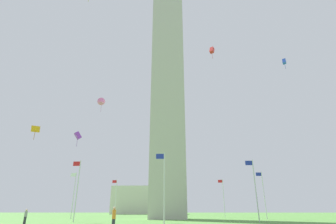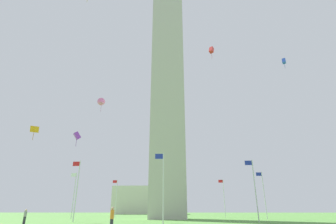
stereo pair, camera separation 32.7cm
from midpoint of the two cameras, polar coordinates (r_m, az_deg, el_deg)
The scene contains 18 objects.
ground_plane at distance 49.98m, azimuth 0.20°, elevation -22.78°, with size 260.00×260.00×0.00m, color #548C3D.
obelisk_monument at distance 57.88m, azimuth 0.16°, elevation 9.30°, with size 6.77×6.77×61.50m.
flagpole_n at distance 53.61m, azimuth -20.09°, elevation -16.58°, with size 1.12×0.14×8.34m.
flagpole_ne at distance 40.05m, azimuth -19.46°, elevation -15.55°, with size 1.12×0.14×8.34m.
flagpole_e at distance 32.35m, azimuth -0.87°, elevation -15.64°, with size 1.12×0.14×8.34m.
flagpole_se at distance 39.09m, azimuth 18.98°, elevation -15.50°, with size 1.12×0.14×8.34m.
flagpole_s at distance 52.60m, azimuth 20.74°, elevation -16.44°, with size 1.12×0.14×8.34m.
flagpole_sw at distance 63.54m, azimuth 12.48°, elevation -17.83°, with size 1.12×0.14×8.34m.
flagpole_w at distance 67.78m, azimuth 0.61°, elevation -18.46°, with size 1.12×0.14×8.34m.
flagpole_nw at distance 64.13m, azimuth -11.38°, elevation -17.93°, with size 1.12×0.14×8.34m.
person_gray_shirt at distance 36.40m, azimuth -29.05°, elevation -19.71°, with size 0.32×0.32×1.65m.
person_orange_shirt at distance 24.61m, azimuth -12.00°, elevation -22.09°, with size 0.32×0.32×1.79m.
kite_orange_diamond at distance 30.78m, azimuth -27.37°, elevation -3.54°, with size 1.07×1.00×1.43m.
kite_red_box at distance 44.17m, azimuth 9.86°, elevation 13.45°, with size 0.98×1.05×2.20m.
kite_pink_delta at distance 50.60m, azimuth -14.41°, elevation 2.21°, with size 2.11×2.28×3.00m.
kite_blue_box at distance 44.43m, azimuth 24.63°, elevation 10.29°, with size 0.78×0.83×1.77m.
kite_purple_box at distance 35.07m, azimuth -19.35°, elevation -5.00°, with size 1.07×0.96×1.95m.
distant_building at distance 110.66m, azimuth -5.44°, elevation -19.04°, with size 22.72×15.12×10.42m.
Camera 2 is at (-1.62, 49.93, 1.52)m, focal length 27.33 mm.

